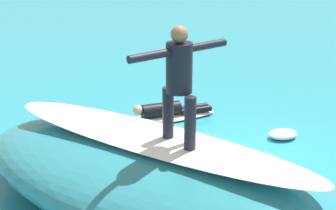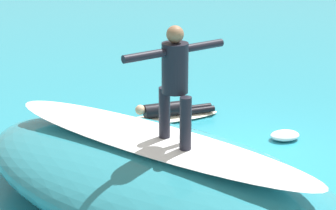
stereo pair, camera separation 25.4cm
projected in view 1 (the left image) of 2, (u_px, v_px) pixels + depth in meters
ground_plane at (241, 160)px, 10.15m from camera, size 120.00×120.00×0.00m
wave_crest at (155, 178)px, 8.26m from camera, size 6.68×4.39×1.15m
wave_foam_lip at (155, 139)px, 8.05m from camera, size 5.32×2.26×0.08m
surfboard_riding at (179, 146)px, 7.83m from camera, size 1.83×1.40×0.07m
surfer_riding at (179, 77)px, 7.50m from camera, size 0.93×1.37×1.64m
surfboard_paddling at (161, 118)px, 11.97m from camera, size 2.17×2.06×0.09m
surfer_paddling at (167, 109)px, 11.96m from camera, size 1.41×1.31×0.31m
foam_patch_near at (283, 134)px, 11.05m from camera, size 0.71×0.69×0.18m
foam_patch_mid at (153, 177)px, 9.42m from camera, size 1.16×1.16×0.11m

